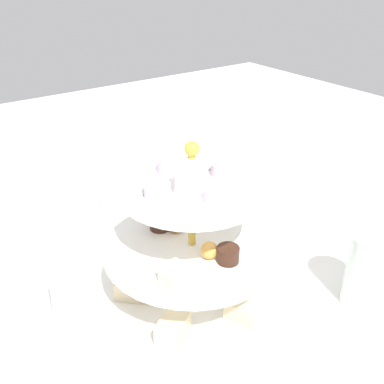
{
  "coord_description": "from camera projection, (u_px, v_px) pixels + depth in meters",
  "views": [
    {
      "loc": [
        0.31,
        0.43,
        0.47
      ],
      "look_at": [
        0.0,
        0.0,
        0.18
      ],
      "focal_mm": 42.6,
      "sensor_mm": 36.0,
      "label": 1
    }
  ],
  "objects": [
    {
      "name": "ground_plane",
      "position": [
        192.0,
        300.0,
        0.69
      ],
      "size": [
        2.4,
        2.4,
        0.0
      ],
      "primitive_type": "plane",
      "color": "white"
    },
    {
      "name": "tiered_serving_stand",
      "position": [
        192.0,
        259.0,
        0.65
      ],
      "size": [
        0.3,
        0.3,
        0.26
      ],
      "color": "white",
      "rests_on": "ground_plane"
    },
    {
      "name": "water_glass_tall_right",
      "position": [
        370.0,
        271.0,
        0.66
      ],
      "size": [
        0.07,
        0.07,
        0.12
      ],
      "primitive_type": "cylinder",
      "color": "silver",
      "rests_on": "ground_plane"
    },
    {
      "name": "water_glass_short_left",
      "position": [
        84.0,
        219.0,
        0.82
      ],
      "size": [
        0.06,
        0.06,
        0.08
      ],
      "primitive_type": "cylinder",
      "color": "silver",
      "rests_on": "ground_plane"
    },
    {
      "name": "teacup_with_saucer",
      "position": [
        150.0,
        203.0,
        0.9
      ],
      "size": [
        0.09,
        0.09,
        0.05
      ],
      "color": "white",
      "rests_on": "ground_plane"
    },
    {
      "name": "butter_knife_right",
      "position": [
        262.0,
        209.0,
        0.93
      ],
      "size": [
        0.09,
        0.16,
        0.0
      ],
      "primitive_type": "cube",
      "rotation": [
        0.0,
        0.0,
        5.21
      ],
      "color": "silver",
      "rests_on": "ground_plane"
    },
    {
      "name": "water_glass_mid_back",
      "position": [
        26.0,
        304.0,
        0.61
      ],
      "size": [
        0.06,
        0.06,
        0.1
      ],
      "primitive_type": "cylinder",
      "color": "silver",
      "rests_on": "ground_plane"
    }
  ]
}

